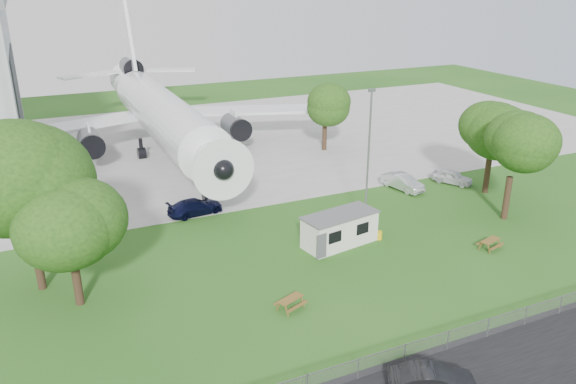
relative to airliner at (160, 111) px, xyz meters
name	(u,v)px	position (x,y,z in m)	size (l,w,h in m)	color
ground	(311,287)	(2.00, -35.86, -5.27)	(160.00, 160.00, 0.00)	#3A6F25
concrete_apron	(176,147)	(2.00, 2.14, -5.25)	(120.00, 46.00, 0.03)	#B7B7B2
airliner	(160,111)	(0.00, 0.00, 0.00)	(46.36, 47.73, 17.69)	white
site_cabin	(340,229)	(7.17, -30.73, -3.96)	(6.93, 3.72, 2.62)	silver
picnic_west	(291,308)	(-0.37, -37.65, -5.27)	(1.80, 1.50, 0.76)	brown
picnic_east	(489,248)	(17.60, -36.43, -5.27)	(1.80, 1.50, 0.76)	brown
fence	(389,369)	(2.00, -45.36, -5.27)	(58.00, 0.04, 1.30)	gray
lamp_mast	(368,165)	(10.20, -29.66, 0.73)	(0.16, 0.16, 12.00)	slate
tree_west_big	(25,187)	(-14.92, -28.17, 2.20)	(9.34, 9.34, 12.14)	#382619
tree_west_small	(69,232)	(-12.75, -31.35, -0.04)	(6.91, 6.91, 8.69)	#382619
tree_east_front	(515,146)	(23.06, -32.38, 1.47)	(6.25, 6.25, 9.88)	#382619
tree_east_back	(493,133)	(26.16, -26.67, 0.80)	(7.00, 7.00, 9.58)	#382619
tree_far_apron	(325,106)	(18.48, -6.95, 0.21)	(5.61, 5.61, 8.31)	#382619
car_centre_sedan	(433,381)	(2.92, -47.89, -4.53)	(1.57, 4.51, 1.49)	black
car_ne_hatch	(452,177)	(24.82, -23.26, -4.57)	(1.65, 4.10, 1.40)	silver
car_ne_sedan	(403,182)	(19.10, -22.56, -4.49)	(1.65, 4.73, 1.56)	silver
car_apron_van	(195,207)	(-1.71, -20.04, -4.54)	(2.04, 5.01, 1.45)	black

